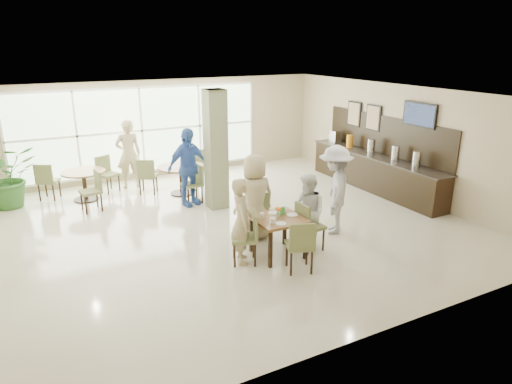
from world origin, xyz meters
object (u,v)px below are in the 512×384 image
main_table (278,223)px  teen_standing (335,190)px  teen_left (242,221)px  teen_far (255,197)px  adult_b (216,163)px  buffet_counter (375,169)px  teen_right (308,212)px  adult_standing (129,154)px  potted_plant (7,177)px  round_table_left (84,178)px  round_table_right (181,172)px  adult_a (188,167)px

main_table → teen_standing: 1.67m
teen_left → teen_far: (0.69, 0.82, 0.09)m
teen_left → adult_b: bearing=-0.1°
teen_far → adult_b: size_ratio=1.16×
teen_standing → main_table: bearing=-39.1°
buffet_counter → teen_left: bearing=-156.4°
main_table → teen_right: teen_right is taller
teen_left → adult_standing: (-0.74, 5.42, 0.15)m
potted_plant → teen_left: size_ratio=0.94×
round_table_left → teen_far: teen_far is taller
round_table_right → teen_far: teen_far is taller
buffet_counter → teen_standing: 3.34m
teen_left → teen_standing: 2.32m
potted_plant → adult_standing: size_ratio=0.79×
buffet_counter → adult_a: size_ratio=2.48×
round_table_left → adult_standing: bearing=22.3°
buffet_counter → potted_plant: 9.23m
teen_left → teen_far: teen_far is taller
main_table → teen_standing: teen_standing is taller
main_table → buffet_counter: size_ratio=0.19×
main_table → teen_far: size_ratio=0.50×
potted_plant → teen_standing: (5.96, -4.89, 0.18)m
round_table_right → buffet_counter: buffet_counter is taller
teen_right → adult_a: adult_a is taller
round_table_right → teen_standing: size_ratio=0.65×
main_table → adult_a: size_ratio=0.46×
adult_standing → buffet_counter: bearing=152.2°
teen_left → teen_far: size_ratio=0.90×
adult_a → round_table_right: bearing=65.8°
buffet_counter → adult_standing: bearing=151.0°
teen_far → teen_right: teen_far is taller
round_table_left → potted_plant: size_ratio=0.72×
main_table → adult_a: bearing=98.4°
teen_standing → adult_standing: size_ratio=0.98×
adult_b → main_table: bearing=16.9°
adult_a → teen_right: bearing=-88.2°
round_table_right → teen_left: bearing=-94.2°
main_table → round_table_left: bearing=118.5°
round_table_left → adult_b: adult_b is taller
adult_b → teen_far: bearing=14.6°
teen_right → teen_standing: teen_standing is taller
buffet_counter → adult_standing: size_ratio=2.51×
round_table_right → teen_right: 4.45m
potted_plant → teen_right: 7.31m
teen_left → teen_far: 1.08m
teen_far → teen_standing: 1.67m
potted_plant → teen_left: teen_left is taller
main_table → teen_left: 0.72m
buffet_counter → teen_far: bearing=-162.4°
round_table_right → adult_a: adult_a is taller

